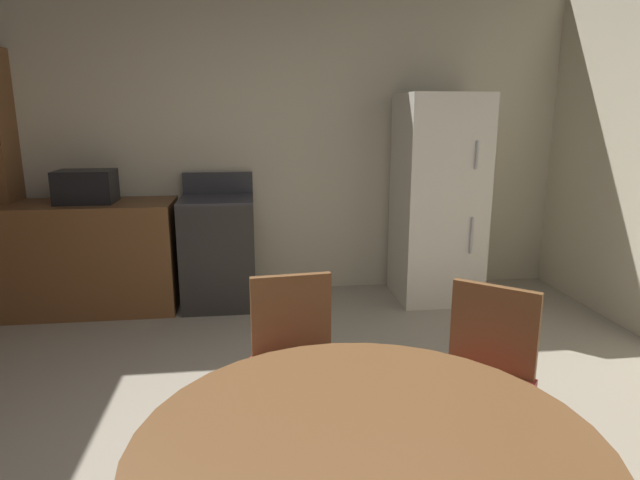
{
  "coord_description": "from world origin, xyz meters",
  "views": [
    {
      "loc": [
        -0.15,
        -1.94,
        1.6
      ],
      "look_at": [
        0.24,
        1.14,
        0.86
      ],
      "focal_mm": 30.09,
      "sensor_mm": 36.0,
      "label": 1
    }
  ],
  "objects_px": {
    "oven_range": "(219,251)",
    "refrigerator": "(438,199)",
    "chair_north": "(296,359)",
    "microwave": "(86,187)",
    "chair_northeast": "(483,374)"
  },
  "relations": [
    {
      "from": "microwave",
      "to": "chair_northeast",
      "type": "bearing_deg",
      "value": -46.84
    },
    {
      "from": "chair_north",
      "to": "oven_range",
      "type": "bearing_deg",
      "value": -173.61
    },
    {
      "from": "refrigerator",
      "to": "chair_northeast",
      "type": "bearing_deg",
      "value": -104.32
    },
    {
      "from": "microwave",
      "to": "chair_north",
      "type": "height_order",
      "value": "microwave"
    },
    {
      "from": "microwave",
      "to": "chair_northeast",
      "type": "distance_m",
      "value": 3.38
    },
    {
      "from": "refrigerator",
      "to": "chair_north",
      "type": "height_order",
      "value": "refrigerator"
    },
    {
      "from": "oven_range",
      "to": "refrigerator",
      "type": "bearing_deg",
      "value": -1.64
    },
    {
      "from": "microwave",
      "to": "refrigerator",
      "type": "bearing_deg",
      "value": -0.99
    },
    {
      "from": "refrigerator",
      "to": "microwave",
      "type": "bearing_deg",
      "value": 179.01
    },
    {
      "from": "chair_northeast",
      "to": "oven_range",
      "type": "bearing_deg",
      "value": -112.09
    },
    {
      "from": "oven_range",
      "to": "chair_north",
      "type": "relative_size",
      "value": 1.26
    },
    {
      "from": "refrigerator",
      "to": "chair_northeast",
      "type": "distance_m",
      "value": 2.49
    },
    {
      "from": "refrigerator",
      "to": "chair_north",
      "type": "bearing_deg",
      "value": -123.17
    },
    {
      "from": "refrigerator",
      "to": "chair_north",
      "type": "xyz_separation_m",
      "value": [
        -1.4,
        -2.14,
        -0.38
      ]
    },
    {
      "from": "refrigerator",
      "to": "oven_range",
      "type": "bearing_deg",
      "value": 178.36
    }
  ]
}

